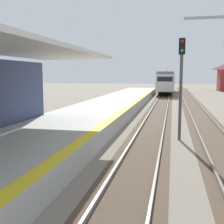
{
  "coord_description": "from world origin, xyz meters",
  "views": [
    {
      "loc": [
        3.09,
        1.65,
        3.39
      ],
      "look_at": [
        1.05,
        11.33,
        2.1
      ],
      "focal_mm": 46.22,
      "sensor_mm": 36.0,
      "label": 1
    }
  ],
  "objects": [
    {
      "name": "station_platform",
      "position": [
        -2.5,
        16.0,
        0.45
      ],
      "size": [
        5.0,
        80.0,
        0.91
      ],
      "color": "#A8A8A3",
      "rests_on": "ground"
    },
    {
      "name": "track_pair_nearest_platform",
      "position": [
        1.9,
        20.0,
        0.05
      ],
      "size": [
        2.34,
        120.0,
        0.16
      ],
      "color": "#4C3D2D",
      "rests_on": "ground"
    },
    {
      "name": "track_pair_middle",
      "position": [
        5.3,
        20.0,
        0.05
      ],
      "size": [
        2.34,
        120.0,
        0.16
      ],
      "color": "#4C3D2D",
      "rests_on": "ground"
    },
    {
      "name": "approaching_train",
      "position": [
        1.9,
        55.13,
        2.18
      ],
      "size": [
        2.93,
        19.6,
        4.76
      ],
      "color": "silver",
      "rests_on": "ground"
    },
    {
      "name": "rail_signal_post",
      "position": [
        3.5,
        16.83,
        3.19
      ],
      "size": [
        0.32,
        0.34,
        5.2
      ],
      "color": "#4C4C4C",
      "rests_on": "ground"
    }
  ]
}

